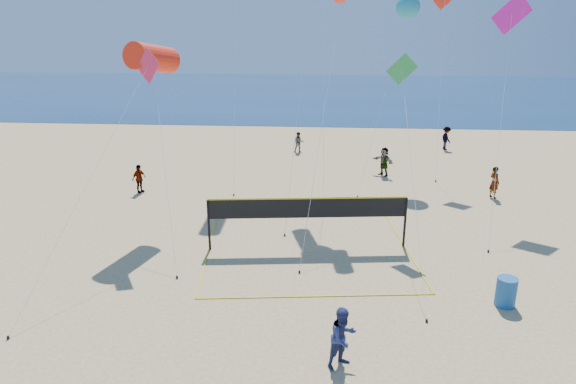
{
  "coord_description": "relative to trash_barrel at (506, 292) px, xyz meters",
  "views": [
    {
      "loc": [
        0.47,
        -9.26,
        9.02
      ],
      "look_at": [
        -0.4,
        2.0,
        5.29
      ],
      "focal_mm": 32.0,
      "sensor_mm": 36.0,
      "label": 1
    }
  ],
  "objects": [
    {
      "name": "ocean",
      "position": [
        -6.55,
        55.56,
        -0.49
      ],
      "size": [
        140.0,
        50.0,
        0.03
      ],
      "primitive_type": "cube",
      "color": "navy",
      "rests_on": "ground"
    },
    {
      "name": "bystander_a",
      "position": [
        -5.52,
        -3.62,
        0.39
      ],
      "size": [
        1.09,
        1.07,
        1.78
      ],
      "primitive_type": "imported",
      "rotation": [
        0.0,
        0.0,
        0.69
      ],
      "color": "navy",
      "rests_on": "ground"
    },
    {
      "name": "far_person_0",
      "position": [
        -16.45,
        10.85,
        0.3
      ],
      "size": [
        0.79,
        1.01,
        1.6
      ],
      "primitive_type": "imported",
      "rotation": [
        0.0,
        0.0,
        1.08
      ],
      "color": "gray",
      "rests_on": "ground"
    },
    {
      "name": "far_person_1",
      "position": [
        -2.53,
        15.36,
        0.38
      ],
      "size": [
        1.48,
        1.57,
        1.77
      ],
      "primitive_type": "imported",
      "rotation": [
        0.0,
        0.0,
        -0.84
      ],
      "color": "gray",
      "rests_on": "ground"
    },
    {
      "name": "far_person_2",
      "position": [
        2.98,
        11.47,
        0.37
      ],
      "size": [
        0.65,
        0.75,
        1.74
      ],
      "primitive_type": "imported",
      "rotation": [
        0.0,
        0.0,
        2.02
      ],
      "color": "gray",
      "rests_on": "ground"
    },
    {
      "name": "far_person_3",
      "position": [
        -8.12,
        20.88,
        0.25
      ],
      "size": [
        0.8,
        0.66,
        1.5
      ],
      "primitive_type": "imported",
      "rotation": [
        0.0,
        0.0,
        0.13
      ],
      "color": "gray",
      "rests_on": "ground"
    },
    {
      "name": "far_person_4",
      "position": [
        2.81,
        22.69,
        0.35
      ],
      "size": [
        0.89,
        1.23,
        1.71
      ],
      "primitive_type": "imported",
      "rotation": [
        0.0,
        0.0,
        1.82
      ],
      "color": "gray",
      "rests_on": "ground"
    },
    {
      "name": "trash_barrel",
      "position": [
        0.0,
        0.0,
        0.0
      ],
      "size": [
        0.84,
        0.84,
        1.01
      ],
      "primitive_type": "cylinder",
      "rotation": [
        0.0,
        0.0,
        -0.31
      ],
      "color": "#175395",
      "rests_on": "ground"
    },
    {
      "name": "volleyball_net",
      "position": [
        -6.8,
        4.12,
        1.02
      ],
      "size": [
        9.26,
        9.13,
        2.24
      ],
      "rotation": [
        0.0,
        0.0,
        0.11
      ],
      "color": "black",
      "rests_on": "ground"
    },
    {
      "name": "kite_0",
      "position": [
        -13.88,
        7.21,
        7.04
      ],
      "size": [
        3.37,
        7.75,
        8.31
      ],
      "rotation": [
        0.0,
        0.0,
        -0.29
      ],
      "color": "#FF2912",
      "rests_on": "ground"
    },
    {
      "name": "kite_3",
      "position": [
        -13.68,
        4.98,
        6.33
      ],
      "size": [
        2.62,
        9.23,
        8.09
      ],
      "rotation": [
        0.0,
        0.0,
        -0.44
      ],
      "color": "#D02351",
      "rests_on": "ground"
    },
    {
      "name": "kite_4",
      "position": [
        -2.94,
        6.44,
        6.08
      ],
      "size": [
        1.29,
        8.67,
        7.83
      ],
      "rotation": [
        0.0,
        0.0,
        -0.22
      ],
      "color": "green",
      "rests_on": "ground"
    },
    {
      "name": "kite_5",
      "position": [
        2.6,
        10.96,
        8.56
      ],
      "size": [
        3.05,
        7.19,
        10.46
      ],
      "rotation": [
        0.0,
        0.0,
        0.3
      ],
      "color": "#E016B9",
      "rests_on": "ground"
    },
    {
      "name": "kite_7",
      "position": [
        -1.53,
        16.7,
        9.43
      ],
      "size": [
        3.67,
        6.63,
        10.64
      ],
      "rotation": [
        0.0,
        0.0,
        -0.15
      ],
      "color": "teal",
      "rests_on": "ground"
    },
    {
      "name": "kite_9",
      "position": [
        0.62,
        16.89,
        9.34
      ],
      "size": [
        1.57,
        3.06,
        11.3
      ],
      "rotation": [
        0.0,
        0.0,
        0.17
      ],
      "color": "#FF311B",
      "rests_on": "ground"
    }
  ]
}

